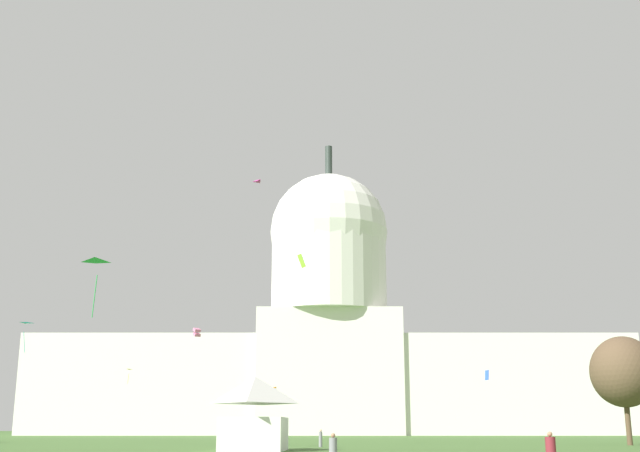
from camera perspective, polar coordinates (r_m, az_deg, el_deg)
capitol_building at (r=196.17m, az=0.56°, el=-7.97°), size 142.43×29.32×72.03m
event_tent at (r=66.93m, az=-4.78°, el=-13.10°), size 5.53×7.39×5.88m
tree_east_mid at (r=93.10m, az=20.69°, el=-9.69°), size 8.60×8.92×11.39m
person_grey_mid_left at (r=78.63m, az=-0.06°, el=-14.90°), size 0.46×0.46×1.67m
person_grey_mid_center at (r=37.81m, az=0.84°, el=-15.81°), size 0.37×0.37×1.58m
person_maroon_lawn_far_right at (r=39.13m, az=16.01°, el=-15.21°), size 0.48×0.48×1.64m
kite_magenta_mid at (r=99.88m, az=-4.38°, el=2.88°), size 1.23×1.21×0.29m
kite_green_low at (r=62.92m, az=-15.85°, el=-2.66°), size 1.71×0.91×4.39m
kite_pink_low at (r=79.59m, az=-8.86°, el=-7.48°), size 0.86×0.88×0.90m
kite_blue_low at (r=120.64m, az=11.69°, el=-10.35°), size 0.59×0.79×1.47m
kite_turquoise_low at (r=124.23m, az=-20.36°, el=-6.79°), size 1.83×1.67×3.87m
kite_lime_low at (r=79.93m, az=-1.42°, el=-2.50°), size 0.89×0.57×1.40m
kite_orange_low at (r=174.35m, az=-3.36°, el=-11.48°), size 0.89×0.89×0.80m
kite_gold_low at (r=165.68m, az=-13.65°, el=-10.01°), size 1.27×1.30×2.68m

